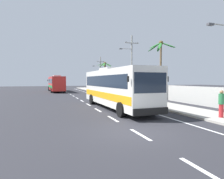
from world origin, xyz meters
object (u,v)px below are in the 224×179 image
(motorcycle_beside_bus, at_px, (110,94))
(pedestrian_midwalk, at_px, (130,92))
(palm_nearest, at_px, (108,77))
(pedestrian_far_walk, at_px, (221,103))
(coach_bus_far_lane, at_px, (56,83))
(utility_pole_far, at_px, (100,73))
(palm_farthest, at_px, (105,72))
(coach_bus_foreground, at_px, (115,87))
(palm_second, at_px, (161,56))
(pedestrian_near_kerb, at_px, (131,91))
(utility_pole_mid, at_px, (131,64))

(motorcycle_beside_bus, xyz_separation_m, pedestrian_midwalk, (2.04, -2.16, 0.35))
(pedestrian_midwalk, bearing_deg, palm_nearest, 142.41)
(pedestrian_far_walk, bearing_deg, coach_bus_far_lane, -162.79)
(utility_pole_far, height_order, palm_farthest, utility_pole_far)
(coach_bus_foreground, height_order, motorcycle_beside_bus, coach_bus_foreground)
(pedestrian_midwalk, height_order, utility_pole_far, utility_pole_far)
(coach_bus_foreground, relative_size, pedestrian_far_walk, 6.85)
(motorcycle_beside_bus, xyz_separation_m, utility_pole_far, (4.14, 20.13, 3.72))
(palm_second, bearing_deg, pedestrian_midwalk, 152.42)
(palm_second, bearing_deg, palm_nearest, 87.11)
(motorcycle_beside_bus, height_order, palm_nearest, palm_nearest)
(pedestrian_midwalk, bearing_deg, motorcycle_beside_bus, -163.31)
(motorcycle_beside_bus, bearing_deg, palm_second, -35.85)
(motorcycle_beside_bus, relative_size, utility_pole_far, 0.24)
(palm_second, xyz_separation_m, palm_farthest, (-2.00, 17.90, -1.37))
(motorcycle_beside_bus, distance_m, pedestrian_near_kerb, 2.88)
(pedestrian_midwalk, height_order, utility_pole_mid, utility_pole_mid)
(motorcycle_beside_bus, height_order, pedestrian_near_kerb, pedestrian_near_kerb)
(motorcycle_beside_bus, relative_size, utility_pole_mid, 0.21)
(pedestrian_far_walk, height_order, utility_pole_far, utility_pole_far)
(palm_farthest, bearing_deg, coach_bus_foreground, -104.43)
(coach_bus_foreground, xyz_separation_m, pedestrian_midwalk, (4.43, 6.67, -0.92))
(coach_bus_foreground, distance_m, pedestrian_midwalk, 8.06)
(utility_pole_mid, height_order, palm_second, utility_pole_mid)
(pedestrian_far_walk, bearing_deg, coach_bus_foreground, -142.30)
(pedestrian_near_kerb, bearing_deg, palm_farthest, -169.26)
(pedestrian_midwalk, bearing_deg, coach_bus_foreground, -60.26)
(palm_nearest, distance_m, palm_farthest, 9.30)
(coach_bus_far_lane, relative_size, palm_farthest, 1.93)
(utility_pole_far, bearing_deg, motorcycle_beside_bus, -101.61)
(palm_nearest, bearing_deg, palm_second, -92.89)
(palm_farthest, bearing_deg, pedestrian_midwalk, -95.08)
(motorcycle_beside_bus, bearing_deg, palm_farthest, 76.02)
(motorcycle_beside_bus, distance_m, palm_farthest, 14.82)
(coach_bus_foreground, height_order, pedestrian_near_kerb, coach_bus_foreground)
(coach_bus_foreground, xyz_separation_m, coach_bus_far_lane, (-3.82, 28.10, -0.08))
(pedestrian_midwalk, height_order, palm_farthest, palm_farthest)
(coach_bus_foreground, relative_size, palm_nearest, 2.43)
(coach_bus_far_lane, distance_m, palm_second, 26.27)
(pedestrian_midwalk, xyz_separation_m, pedestrian_far_walk, (0.32, -13.66, 0.04))
(pedestrian_near_kerb, bearing_deg, pedestrian_far_walk, 12.55)
(palm_farthest, bearing_deg, palm_nearest, 68.83)
(pedestrian_far_walk, bearing_deg, utility_pole_mid, 177.40)
(pedestrian_near_kerb, bearing_deg, motorcycle_beside_bus, -96.19)
(motorcycle_beside_bus, xyz_separation_m, pedestrian_near_kerb, (2.68, -0.97, 0.40))
(coach_bus_foreground, distance_m, palm_farthest, 23.63)
(palm_farthest, bearing_deg, pedestrian_far_walk, -92.13)
(coach_bus_foreground, bearing_deg, pedestrian_near_kerb, 57.17)
(coach_bus_far_lane, xyz_separation_m, palm_second, (11.68, -23.22, 3.78))
(coach_bus_far_lane, relative_size, utility_pole_far, 1.50)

